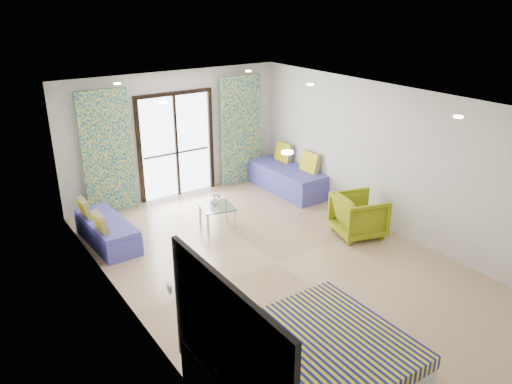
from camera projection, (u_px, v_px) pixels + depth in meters
floor at (278, 263)px, 8.30m from camera, size 5.00×7.50×0.01m
ceiling at (281, 101)px, 7.30m from camera, size 5.00×7.50×0.01m
wall_back at (175, 135)px, 10.69m from camera, size 5.00×0.01×2.70m
wall_front at (505, 301)px, 4.91m from camera, size 5.00×0.01×2.70m
wall_left at (125, 226)px, 6.50m from camera, size 0.01×7.50×2.70m
wall_right at (389, 159)px, 9.09m from camera, size 0.01×7.50×2.70m
balcony_door at (176, 139)px, 10.70m from camera, size 1.76×0.08×2.28m
balcony_rail at (177, 153)px, 10.82m from camera, size 1.52×0.03×0.04m
curtain_left at (107, 153)px, 9.78m from camera, size 1.00×0.10×2.50m
curtain_right at (241, 131)px, 11.39m from camera, size 1.00×0.10×2.50m
downlight_a at (287, 152)px, 5.04m from camera, size 0.12×0.12×0.02m
downlight_b at (458, 117)px, 6.49m from camera, size 0.12×0.12×0.02m
downlight_c at (164, 102)px, 7.35m from camera, size 0.12×0.12×0.02m
downlight_d at (310, 85)px, 8.81m from camera, size 0.12×0.12×0.02m
downlight_e at (117, 84)px, 8.89m from camera, size 0.12×0.12×0.02m
downlight_f at (248, 71)px, 10.35m from camera, size 0.12×0.12×0.02m
headboard at (227, 349)px, 4.70m from camera, size 0.06×2.10×1.50m
switch_plate at (169, 289)px, 5.65m from camera, size 0.02×0.10×0.10m
bed at (305, 370)px, 5.48m from camera, size 2.19×1.79×0.76m
daybed_left at (107, 231)px, 8.85m from camera, size 0.70×1.64×0.79m
daybed_right at (288, 178)px, 11.22m from camera, size 0.82×2.00×0.98m
coffee_table at (217, 209)px, 9.49m from camera, size 0.72×0.72×0.70m
vase at (215, 201)px, 9.49m from camera, size 0.20×0.20×0.18m
armchair at (359, 213)px, 9.11m from camera, size 0.97×1.01×0.85m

